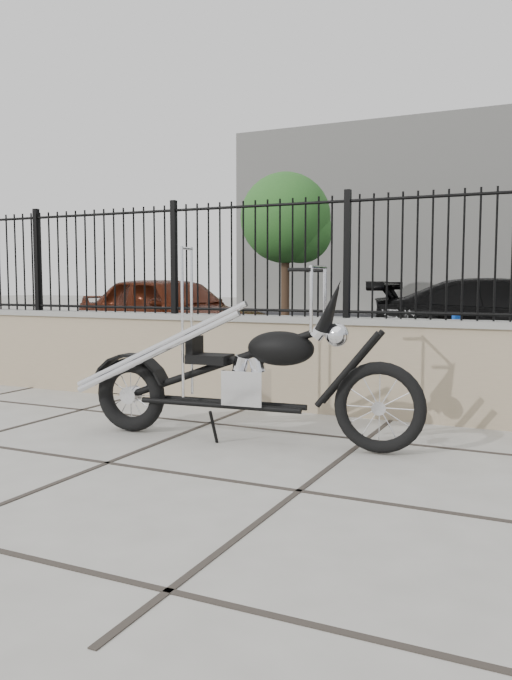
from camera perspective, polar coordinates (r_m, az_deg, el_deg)
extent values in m
plane|color=#99968E|center=(5.02, -12.68, -10.30)|extent=(90.00, 90.00, 0.00)
plane|color=black|center=(16.62, 14.98, 0.35)|extent=(30.00, 30.00, 0.00)
cube|color=gray|center=(7.02, -0.06, -1.79)|extent=(14.00, 0.36, 0.96)
cube|color=black|center=(6.98, -0.06, 7.05)|extent=(14.00, 0.08, 1.20)
cube|color=beige|center=(30.56, 20.04, 9.80)|extent=(22.00, 6.00, 8.00)
imported|color=#401509|center=(12.57, -7.38, 2.33)|extent=(4.59, 2.93, 1.46)
cylinder|color=#0C1CC1|center=(9.58, -7.61, -0.26)|extent=(0.13, 0.13, 0.87)
cylinder|color=#0A3FA4|center=(8.08, 16.82, -1.13)|extent=(0.15, 0.15, 0.96)
cylinder|color=#382619|center=(22.36, 2.53, 5.31)|extent=(0.28, 0.28, 2.82)
sphere|color=#37732B|center=(22.47, 2.55, 10.83)|extent=(3.01, 3.01, 3.01)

